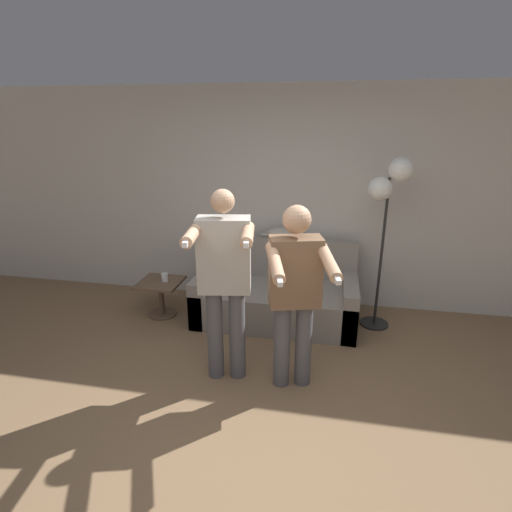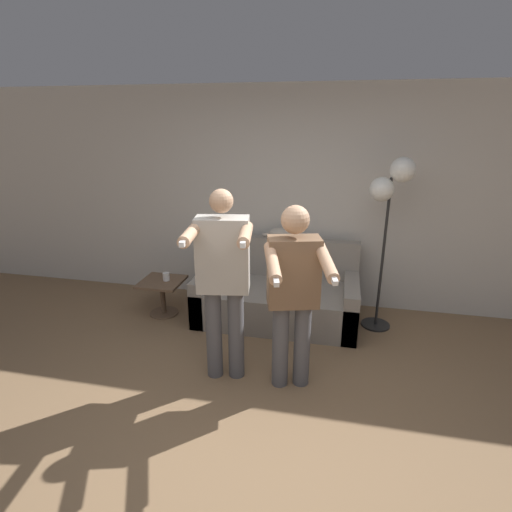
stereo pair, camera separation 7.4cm
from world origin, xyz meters
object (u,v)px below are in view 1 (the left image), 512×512
at_px(couch, 276,296).
at_px(person_right, 295,288).
at_px(cat, 281,233).
at_px(cup, 165,277).
at_px(side_table, 161,291).
at_px(person_left, 224,276).
at_px(floor_lamp, 389,192).

bearing_deg(couch, person_right, -75.42).
height_order(cat, cup, cat).
bearing_deg(cat, cup, -158.30).
relative_size(couch, person_right, 1.13).
height_order(couch, cup, couch).
height_order(side_table, cup, cup).
bearing_deg(person_left, floor_lamp, 31.96).
bearing_deg(couch, floor_lamp, 1.92).
bearing_deg(side_table, couch, 8.03).
bearing_deg(cat, side_table, -158.28).
xyz_separation_m(couch, side_table, (-1.34, -0.19, 0.04)).
xyz_separation_m(person_left, cup, (-1.02, 1.05, -0.51)).
relative_size(person_right, cat, 3.78).
height_order(floor_lamp, side_table, floor_lamp).
xyz_separation_m(floor_lamp, cup, (-2.42, -0.21, -1.04)).
bearing_deg(person_left, person_right, -9.93).
relative_size(couch, cup, 19.06).
relative_size(cat, side_table, 0.88).
distance_m(couch, floor_lamp, 1.68).
xyz_separation_m(person_left, floor_lamp, (1.40, 1.26, 0.53)).
bearing_deg(cup, side_table, -157.82).
xyz_separation_m(couch, person_left, (-0.27, -1.22, 0.71)).
distance_m(person_left, floor_lamp, 1.95).
relative_size(person_left, cup, 17.98).
bearing_deg(person_right, cat, 86.41).
distance_m(person_left, cat, 1.58).
bearing_deg(person_left, side_table, 126.32).
relative_size(couch, person_left, 1.06).
bearing_deg(floor_lamp, cup, -175.14).
bearing_deg(side_table, cat, 21.72).
height_order(couch, side_table, couch).
distance_m(side_table, cup, 0.17).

